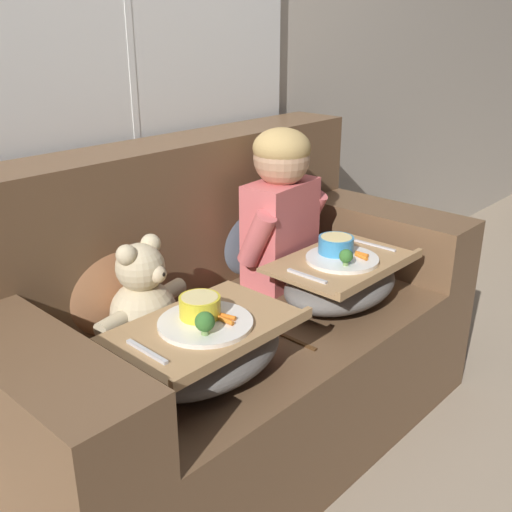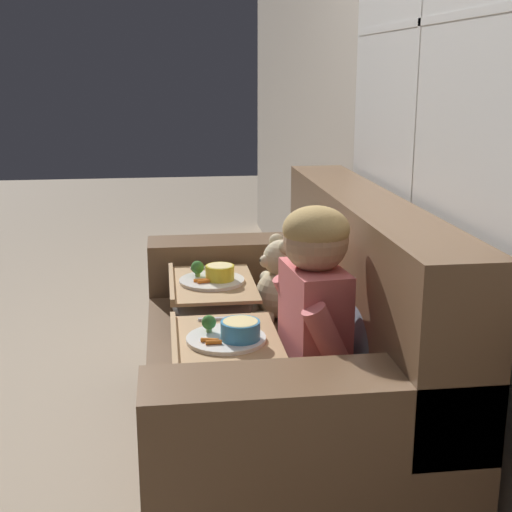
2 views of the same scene
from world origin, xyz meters
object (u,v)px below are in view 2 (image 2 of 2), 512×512
throw_pillow_behind_teddy (324,272)px  child_figure (314,289)px  throw_pillow_behind_child (368,327)px  lap_tray_child (227,362)px  teddy_bear (280,284)px  couch (291,373)px  lap_tray_teddy (212,299)px

throw_pillow_behind_teddy → child_figure: child_figure is taller
throw_pillow_behind_child → lap_tray_child: 0.43m
child_figure → teddy_bear: child_figure is taller
throw_pillow_behind_child → throw_pillow_behind_teddy: size_ratio=0.97×
child_figure → lap_tray_child: child_figure is taller
couch → lap_tray_child: couch is taller
throw_pillow_behind_child → lap_tray_child: throw_pillow_behind_child is taller
couch → throw_pillow_behind_teddy: 0.43m
couch → child_figure: 0.49m
teddy_bear → child_figure: bearing=0.3°
lap_tray_child → teddy_bear: bearing=156.6°
teddy_bear → throw_pillow_behind_teddy: bearing=90.3°
lap_tray_child → lap_tray_teddy: (-0.59, -0.00, -0.00)m
couch → child_figure: bearing=2.1°
throw_pillow_behind_child → lap_tray_child: (0.00, -0.42, -0.09)m
couch → child_figure: size_ratio=3.00×
throw_pillow_behind_teddy → teddy_bear: size_ratio=1.14×
child_figure → throw_pillow_behind_child: bearing=90.0°
throw_pillow_behind_child → lap_tray_teddy: bearing=-144.4°
throw_pillow_behind_teddy → child_figure: bearing=-15.5°
throw_pillow_behind_teddy → lap_tray_teddy: size_ratio=0.83×
couch → throw_pillow_behind_teddy: size_ratio=4.18×
couch → lap_tray_teddy: (-0.29, -0.25, 0.18)m
teddy_bear → lap_tray_teddy: bearing=-90.2°
couch → teddy_bear: bearing=178.6°
lap_tray_child → throw_pillow_behind_child: bearing=90.1°
child_figure → lap_tray_teddy: bearing=-156.3°
lap_tray_child → child_figure: bearing=90.1°
couch → throw_pillow_behind_teddy: bearing=149.4°
lap_tray_child → lap_tray_teddy: 0.59m
couch → lap_tray_child: (0.29, -0.25, 0.18)m
couch → throw_pillow_behind_child: couch is taller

